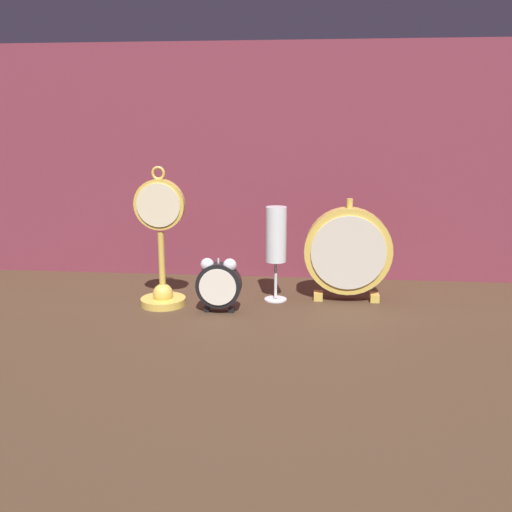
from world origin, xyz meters
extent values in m
plane|color=#422D1E|center=(0.00, 0.00, 0.00)|extent=(4.00, 4.00, 0.00)
cube|color=brown|center=(0.00, 0.33, 0.29)|extent=(1.72, 0.01, 0.59)
cylinder|color=gold|center=(-0.21, 0.06, 0.01)|extent=(0.10, 0.10, 0.02)
sphere|color=gold|center=(-0.21, 0.06, 0.03)|extent=(0.04, 0.04, 0.04)
cylinder|color=gold|center=(-0.21, 0.06, 0.09)|extent=(0.01, 0.01, 0.15)
cylinder|color=gold|center=(-0.21, 0.06, 0.23)|extent=(0.11, 0.02, 0.11)
cylinder|color=beige|center=(-0.21, 0.05, 0.23)|extent=(0.09, 0.00, 0.09)
torus|color=gold|center=(-0.21, 0.06, 0.29)|extent=(0.03, 0.01, 0.03)
cube|color=black|center=(-0.10, 0.03, 0.01)|extent=(0.01, 0.01, 0.01)
cube|color=black|center=(-0.05, 0.03, 0.01)|extent=(0.01, 0.01, 0.01)
cylinder|color=black|center=(-0.07, 0.03, 0.06)|extent=(0.10, 0.03, 0.10)
cylinder|color=silver|center=(-0.07, 0.01, 0.06)|extent=(0.08, 0.00, 0.08)
sphere|color=silver|center=(-0.10, 0.03, 0.10)|extent=(0.03, 0.03, 0.03)
sphere|color=silver|center=(-0.05, 0.03, 0.10)|extent=(0.03, 0.03, 0.03)
cylinder|color=silver|center=(-0.07, 0.03, 0.11)|extent=(0.00, 0.00, 0.02)
cube|color=gold|center=(0.14, 0.14, 0.01)|extent=(0.02, 0.03, 0.02)
cube|color=gold|center=(0.27, 0.14, 0.01)|extent=(0.02, 0.03, 0.02)
cylinder|color=gold|center=(0.20, 0.14, 0.12)|extent=(0.20, 0.04, 0.20)
cylinder|color=beige|center=(0.20, 0.11, 0.12)|extent=(0.17, 0.00, 0.17)
cylinder|color=gold|center=(0.20, 0.14, 0.22)|extent=(0.01, 0.01, 0.02)
cylinder|color=silver|center=(0.04, 0.12, 0.00)|extent=(0.05, 0.05, 0.01)
cylinder|color=silver|center=(0.04, 0.12, 0.05)|extent=(0.01, 0.01, 0.09)
cylinder|color=white|center=(0.04, 0.12, 0.15)|extent=(0.05, 0.05, 0.12)
cylinder|color=#E5D17F|center=(0.04, 0.12, 0.13)|extent=(0.04, 0.04, 0.08)
camera|label=1|loc=(0.12, -1.13, 0.40)|focal=40.00mm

